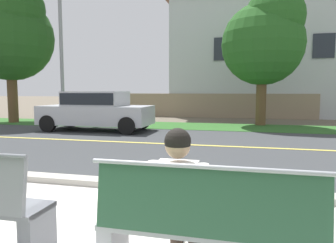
% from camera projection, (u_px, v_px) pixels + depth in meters
% --- Properties ---
extents(ground_plane, '(140.00, 140.00, 0.00)m').
position_uv_depth(ground_plane, '(197.00, 138.00, 10.41)').
color(ground_plane, '#665B4C').
extents(curb_edge, '(44.00, 0.30, 0.11)m').
position_uv_depth(curb_edge, '(145.00, 186.00, 4.94)').
color(curb_edge, '#ADA89E').
rests_on(curb_edge, ground_plane).
extents(street_asphalt, '(52.00, 8.00, 0.01)m').
position_uv_depth(street_asphalt, '(189.00, 145.00, 8.96)').
color(street_asphalt, '#383A3D').
rests_on(street_asphalt, ground_plane).
extents(road_centre_line, '(48.00, 0.14, 0.01)m').
position_uv_depth(road_centre_line, '(189.00, 145.00, 8.96)').
color(road_centre_line, '#E0CC4C').
rests_on(road_centre_line, ground_plane).
extents(far_verge_grass, '(48.00, 2.80, 0.02)m').
position_uv_depth(far_verge_grass, '(208.00, 126.00, 13.57)').
color(far_verge_grass, '#2D6026').
rests_on(far_verge_grass, ground_plane).
extents(bench_right, '(1.84, 0.48, 1.01)m').
position_uv_depth(bench_right, '(207.00, 228.00, 2.50)').
color(bench_right, '#9EA0A8').
rests_on(bench_right, ground_plane).
extents(seated_person_white, '(0.52, 0.68, 1.25)m').
position_uv_depth(seated_person_white, '(180.00, 192.00, 2.71)').
color(seated_person_white, '#47382D').
rests_on(seated_person_white, ground_plane).
extents(car_silver_near, '(4.30, 1.86, 1.54)m').
position_uv_depth(car_silver_near, '(96.00, 109.00, 12.16)').
color(car_silver_near, '#B2B5BC').
rests_on(car_silver_near, ground_plane).
extents(streetlamp, '(0.24, 2.10, 7.95)m').
position_uv_depth(streetlamp, '(63.00, 28.00, 14.51)').
color(streetlamp, gray).
rests_on(streetlamp, ground_plane).
extents(shade_tree_far_left, '(4.11, 4.11, 6.78)m').
position_uv_depth(shade_tree_far_left, '(11.00, 31.00, 14.84)').
color(shade_tree_far_left, brown).
rests_on(shade_tree_far_left, ground_plane).
extents(shade_tree_left, '(3.62, 3.62, 5.97)m').
position_uv_depth(shade_tree_left, '(266.00, 38.00, 13.63)').
color(shade_tree_left, brown).
rests_on(shade_tree_left, ground_plane).
extents(garden_wall, '(13.00, 0.36, 1.40)m').
position_uv_depth(garden_wall, '(200.00, 105.00, 18.42)').
color(garden_wall, gray).
rests_on(garden_wall, ground_plane).
extents(house_across_street, '(12.65, 6.91, 7.78)m').
position_uv_depth(house_across_street, '(268.00, 54.00, 20.27)').
color(house_across_street, '#B7BCC1').
rests_on(house_across_street, ground_plane).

